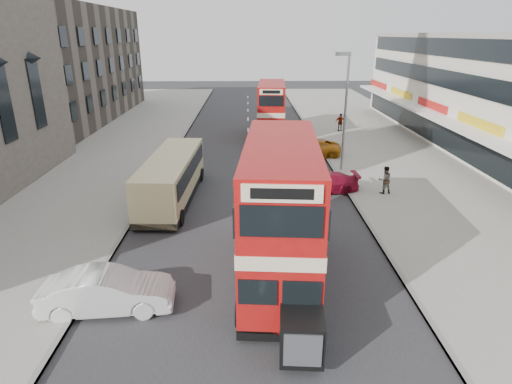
% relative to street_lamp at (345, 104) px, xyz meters
% --- Properties ---
extents(ground, '(160.00, 160.00, 0.00)m').
position_rel_street_lamp_xyz_m(ground, '(-6.52, -18.00, -4.78)').
color(ground, '#28282B').
rests_on(ground, ground).
extents(road_surface, '(12.00, 90.00, 0.01)m').
position_rel_street_lamp_xyz_m(road_surface, '(-6.52, 2.00, -4.78)').
color(road_surface, '#28282B').
rests_on(road_surface, ground).
extents(pavement_right, '(12.00, 90.00, 0.15)m').
position_rel_street_lamp_xyz_m(pavement_right, '(5.48, 2.00, -4.71)').
color(pavement_right, gray).
rests_on(pavement_right, ground).
extents(pavement_left, '(12.00, 90.00, 0.15)m').
position_rel_street_lamp_xyz_m(pavement_left, '(-18.52, 2.00, -4.71)').
color(pavement_left, gray).
rests_on(pavement_left, ground).
extents(kerb_left, '(0.20, 90.00, 0.16)m').
position_rel_street_lamp_xyz_m(kerb_left, '(-12.62, 2.00, -4.71)').
color(kerb_left, gray).
rests_on(kerb_left, ground).
extents(kerb_right, '(0.20, 90.00, 0.16)m').
position_rel_street_lamp_xyz_m(kerb_right, '(-0.42, 2.00, -4.71)').
color(kerb_right, gray).
rests_on(kerb_right, ground).
extents(brick_terrace, '(14.00, 28.00, 12.00)m').
position_rel_street_lamp_xyz_m(brick_terrace, '(-28.52, 20.00, 1.22)').
color(brick_terrace, '#66594C').
rests_on(brick_terrace, ground).
extents(commercial_row, '(9.90, 46.20, 9.30)m').
position_rel_street_lamp_xyz_m(commercial_row, '(13.42, 4.00, -0.09)').
color(commercial_row, beige).
rests_on(commercial_row, ground).
extents(street_lamp, '(1.00, 0.20, 8.12)m').
position_rel_street_lamp_xyz_m(street_lamp, '(0.00, 0.00, 0.00)').
color(street_lamp, slate).
rests_on(street_lamp, ground).
extents(bus_main, '(3.28, 9.88, 5.35)m').
position_rel_street_lamp_xyz_m(bus_main, '(-5.32, -13.94, -1.97)').
color(bus_main, black).
rests_on(bus_main, ground).
extents(bus_second, '(2.87, 8.86, 4.81)m').
position_rel_street_lamp_xyz_m(bus_second, '(-4.32, 11.19, -2.25)').
color(bus_second, black).
rests_on(bus_second, ground).
extents(coach, '(2.77, 9.37, 2.46)m').
position_rel_street_lamp_xyz_m(coach, '(-10.98, -5.31, -3.34)').
color(coach, black).
rests_on(coach, ground).
extents(car_left_front, '(4.68, 1.97, 1.50)m').
position_rel_street_lamp_xyz_m(car_left_front, '(-11.50, -16.00, -4.03)').
color(car_left_front, silver).
rests_on(car_left_front, ground).
extents(car_right_a, '(4.23, 1.89, 1.20)m').
position_rel_street_lamp_xyz_m(car_right_a, '(-1.84, -4.12, -4.18)').
color(car_right_a, maroon).
rests_on(car_right_a, ground).
extents(car_right_b, '(5.17, 2.81, 1.38)m').
position_rel_street_lamp_xyz_m(car_right_b, '(-1.68, 4.05, -4.10)').
color(car_right_b, '#BE6E13').
rests_on(car_right_b, ground).
extents(pedestrian_near, '(0.68, 0.51, 1.71)m').
position_rel_street_lamp_xyz_m(pedestrian_near, '(1.66, -4.82, -3.78)').
color(pedestrian_near, gray).
rests_on(pedestrian_near, pavement_right).
extents(pedestrian_far, '(1.05, 0.53, 1.73)m').
position_rel_street_lamp_xyz_m(pedestrian_far, '(2.57, 12.75, -3.77)').
color(pedestrian_far, gray).
rests_on(pedestrian_far, pavement_right).
extents(cyclist, '(0.78, 1.70, 2.01)m').
position_rel_street_lamp_xyz_m(cyclist, '(-2.93, 3.60, -4.11)').
color(cyclist, gray).
rests_on(cyclist, ground).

